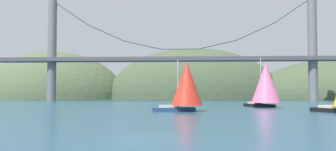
# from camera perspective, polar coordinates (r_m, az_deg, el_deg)

# --- Properties ---
(ground_plane) EXTENTS (360.00, 360.00, 0.00)m
(ground_plane) POSITION_cam_1_polar(r_m,az_deg,el_deg) (22.05, -3.92, -9.69)
(ground_plane) COLOR navy
(headland_right) EXTENTS (63.05, 44.00, 31.76)m
(headland_right) POSITION_cam_1_polar(r_m,az_deg,el_deg) (166.89, 23.27, -3.34)
(headland_right) COLOR #425138
(headland_right) RESTS_ON ground_plane
(headland_center) EXTENTS (73.69, 44.00, 42.70)m
(headland_center) POSITION_cam_1_polar(r_m,az_deg,el_deg) (156.76, 4.00, -3.60)
(headland_center) COLOR #425138
(headland_center) RESTS_ON ground_plane
(headland_left) EXTENTS (60.73, 44.00, 40.42)m
(headland_left) POSITION_cam_1_polar(r_m,az_deg,el_deg) (167.02, -17.09, -3.43)
(headland_left) COLOR #4C5B3D
(headland_left) RESTS_ON ground_plane
(suspension_bridge) EXTENTS (118.20, 6.00, 32.64)m
(suspension_bridge) POSITION_cam_1_polar(r_m,az_deg,el_deg) (117.34, 1.82, 3.12)
(suspension_bridge) COLOR slate
(suspension_bridge) RESTS_ON ground_plane
(sailboat_scarlet_sail) EXTENTS (7.87, 5.68, 7.46)m
(sailboat_scarlet_sail) POSITION_cam_1_polar(r_m,az_deg,el_deg) (53.78, 2.81, -1.40)
(sailboat_scarlet_sail) COLOR navy
(sailboat_scarlet_sail) RESTS_ON ground_plane
(sailboat_pink_spinnaker) EXTENTS (6.90, 9.67, 9.39)m
(sailboat_pink_spinnaker) POSITION_cam_1_polar(r_m,az_deg,el_deg) (70.68, 14.70, -1.26)
(sailboat_pink_spinnaker) COLOR black
(sailboat_pink_spinnaker) RESTS_ON ground_plane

